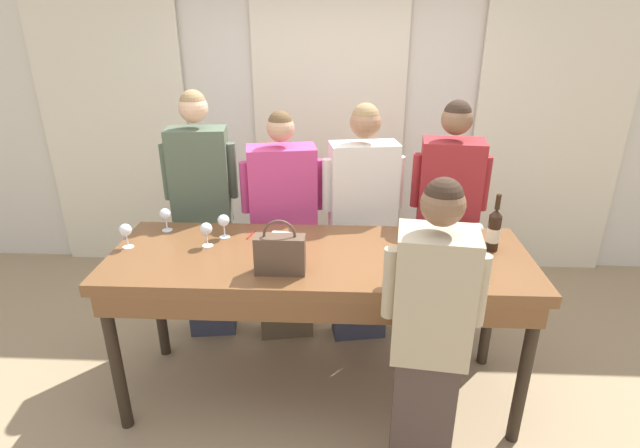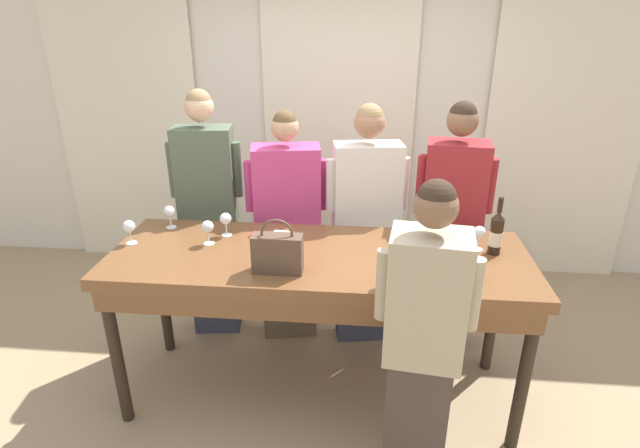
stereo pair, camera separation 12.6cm
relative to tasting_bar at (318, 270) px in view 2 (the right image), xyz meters
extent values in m
plane|color=tan|center=(0.00, 0.02, -0.90)|extent=(18.00, 18.00, 0.00)
cube|color=silver|center=(0.00, 1.92, 0.50)|extent=(12.00, 0.06, 2.80)
cube|color=#EFE5C6|center=(-1.93, 1.85, 0.44)|extent=(1.32, 0.03, 2.69)
cube|color=#EFE5C6|center=(0.00, 1.85, 0.44)|extent=(1.32, 0.03, 2.69)
cube|color=#EFE5C6|center=(1.93, 1.85, 0.44)|extent=(1.32, 0.03, 2.69)
cube|color=brown|center=(0.00, 0.02, 0.06)|extent=(2.41, 0.84, 0.07)
cube|color=brown|center=(0.00, -0.38, -0.04)|extent=(2.32, 0.03, 0.12)
cylinder|color=#2D2319|center=(-1.13, -0.32, -0.44)|extent=(0.07, 0.07, 0.93)
cylinder|color=#2D2319|center=(1.13, -0.32, -0.44)|extent=(0.07, 0.07, 0.93)
cylinder|color=#2D2319|center=(-1.13, 0.37, -0.44)|extent=(0.07, 0.07, 0.93)
cylinder|color=#2D2319|center=(1.13, 0.37, -0.44)|extent=(0.07, 0.07, 0.93)
cylinder|color=black|center=(1.00, 0.12, 0.20)|extent=(0.07, 0.07, 0.21)
cone|color=black|center=(1.00, 0.12, 0.33)|extent=(0.07, 0.07, 0.04)
cylinder|color=black|center=(1.00, 0.12, 0.39)|extent=(0.03, 0.03, 0.09)
cylinder|color=beige|center=(1.00, 0.12, 0.19)|extent=(0.07, 0.07, 0.09)
cube|color=brown|center=(-0.20, -0.21, 0.20)|extent=(0.27, 0.10, 0.21)
torus|color=brown|center=(-0.20, -0.21, 0.31)|extent=(0.17, 0.01, 0.17)
cylinder|color=white|center=(-0.98, 0.31, 0.10)|extent=(0.07, 0.07, 0.00)
cylinder|color=white|center=(-0.98, 0.31, 0.14)|extent=(0.01, 0.01, 0.08)
sphere|color=white|center=(-0.98, 0.31, 0.21)|extent=(0.07, 0.07, 0.07)
sphere|color=beige|center=(-0.98, 0.31, 0.20)|extent=(0.05, 0.05, 0.05)
cylinder|color=white|center=(-1.13, 0.05, 0.10)|extent=(0.07, 0.07, 0.00)
cylinder|color=white|center=(-1.13, 0.05, 0.14)|extent=(0.01, 0.01, 0.08)
sphere|color=white|center=(-1.13, 0.05, 0.21)|extent=(0.07, 0.07, 0.07)
cylinder|color=white|center=(0.38, -0.32, 0.10)|extent=(0.07, 0.07, 0.00)
cylinder|color=white|center=(0.38, -0.32, 0.14)|extent=(0.01, 0.01, 0.08)
sphere|color=white|center=(0.38, -0.32, 0.21)|extent=(0.07, 0.07, 0.07)
cylinder|color=white|center=(0.75, 0.04, 0.10)|extent=(0.07, 0.07, 0.00)
cylinder|color=white|center=(0.75, 0.04, 0.14)|extent=(0.01, 0.01, 0.08)
sphere|color=white|center=(0.75, 0.04, 0.21)|extent=(0.07, 0.07, 0.07)
cylinder|color=white|center=(-0.59, 0.22, 0.10)|extent=(0.07, 0.07, 0.00)
cylinder|color=white|center=(-0.59, 0.22, 0.14)|extent=(0.01, 0.01, 0.08)
sphere|color=white|center=(-0.59, 0.22, 0.21)|extent=(0.07, 0.07, 0.07)
cylinder|color=white|center=(0.92, 0.16, 0.10)|extent=(0.07, 0.07, 0.00)
cylinder|color=white|center=(0.92, 0.16, 0.14)|extent=(0.01, 0.01, 0.08)
sphere|color=white|center=(0.92, 0.16, 0.21)|extent=(0.07, 0.07, 0.07)
sphere|color=beige|center=(0.92, 0.16, 0.20)|extent=(0.05, 0.05, 0.05)
cylinder|color=white|center=(-0.67, 0.09, 0.10)|extent=(0.07, 0.07, 0.00)
cylinder|color=white|center=(-0.67, 0.09, 0.14)|extent=(0.01, 0.01, 0.08)
sphere|color=white|center=(-0.67, 0.09, 0.21)|extent=(0.07, 0.07, 0.07)
cube|color=white|center=(-0.26, 0.26, 0.10)|extent=(0.15, 0.15, 0.00)
cylinder|color=maroon|center=(-0.44, 0.25, 0.10)|extent=(0.03, 0.12, 0.01)
cube|color=#383D51|center=(-0.85, 0.67, -0.46)|extent=(0.36, 0.23, 0.88)
cube|color=#4C5B47|center=(-0.85, 0.67, 0.32)|extent=(0.42, 0.28, 0.70)
sphere|color=#DBAD89|center=(-0.85, 0.67, 0.80)|extent=(0.19, 0.19, 0.19)
sphere|color=#93754C|center=(-0.85, 0.67, 0.84)|extent=(0.17, 0.17, 0.17)
cylinder|color=#4C5B47|center=(-0.63, 0.70, 0.38)|extent=(0.08, 0.08, 0.38)
cylinder|color=#4C5B47|center=(-1.06, 0.64, 0.38)|extent=(0.08, 0.08, 0.38)
cube|color=brown|center=(-0.28, 0.67, -0.50)|extent=(0.42, 0.27, 0.81)
cube|color=#C63D7A|center=(-0.28, 0.67, 0.23)|extent=(0.49, 0.32, 0.64)
sphere|color=tan|center=(-0.28, 0.67, 0.68)|extent=(0.18, 0.18, 0.18)
sphere|color=brown|center=(-0.28, 0.67, 0.71)|extent=(0.16, 0.16, 0.16)
cylinder|color=#C63D7A|center=(-0.04, 0.71, 0.28)|extent=(0.08, 0.08, 0.35)
cylinder|color=#C63D7A|center=(-0.53, 0.63, 0.28)|extent=(0.08, 0.08, 0.35)
cube|color=#383D51|center=(0.27, 0.67, -0.49)|extent=(0.41, 0.25, 0.83)
cube|color=silver|center=(0.27, 0.67, 0.26)|extent=(0.48, 0.29, 0.66)
sphere|color=#9E7051|center=(0.27, 0.67, 0.72)|extent=(0.20, 0.20, 0.20)
sphere|color=#93754C|center=(0.27, 0.67, 0.76)|extent=(0.18, 0.18, 0.18)
cylinder|color=silver|center=(0.51, 0.71, 0.30)|extent=(0.08, 0.08, 0.36)
cylinder|color=silver|center=(0.02, 0.63, 0.30)|extent=(0.08, 0.08, 0.36)
cube|color=#383D51|center=(0.85, 0.67, -0.48)|extent=(0.36, 0.26, 0.84)
cube|color=maroon|center=(0.85, 0.67, 0.27)|extent=(0.43, 0.31, 0.67)
sphere|color=brown|center=(0.85, 0.67, 0.74)|extent=(0.20, 0.20, 0.20)
sphere|color=#332319|center=(0.85, 0.67, 0.78)|extent=(0.18, 0.18, 0.18)
cylinder|color=maroon|center=(1.07, 0.65, 0.33)|extent=(0.08, 0.08, 0.37)
cylinder|color=maroon|center=(0.63, 0.70, 0.33)|extent=(0.08, 0.08, 0.37)
cube|color=#473833|center=(0.54, -0.59, -0.51)|extent=(0.32, 0.26, 0.79)
cube|color=tan|center=(0.54, -0.59, 0.20)|extent=(0.38, 0.30, 0.62)
sphere|color=brown|center=(0.54, -0.59, 0.64)|extent=(0.19, 0.19, 0.19)
sphere|color=#332319|center=(0.54, -0.59, 0.67)|extent=(0.17, 0.17, 0.17)
cylinder|color=tan|center=(0.35, -0.57, 0.24)|extent=(0.08, 0.08, 0.34)
cylinder|color=tan|center=(0.74, -0.61, 0.24)|extent=(0.08, 0.08, 0.34)
camera|label=1|loc=(0.12, -2.55, 1.37)|focal=28.00mm
camera|label=2|loc=(0.25, -2.54, 1.37)|focal=28.00mm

